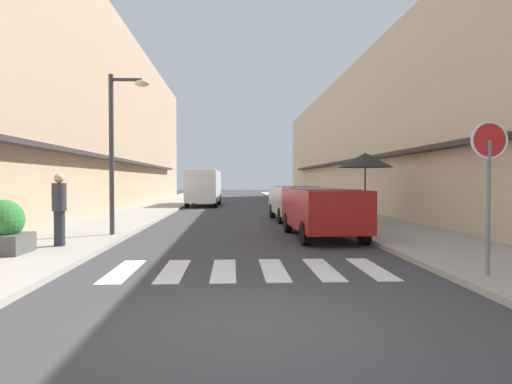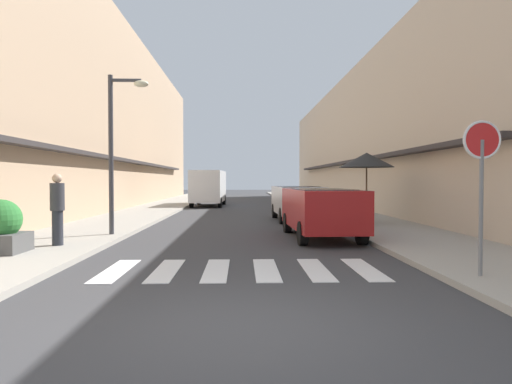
{
  "view_description": "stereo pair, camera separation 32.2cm",
  "coord_description": "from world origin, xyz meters",
  "px_view_note": "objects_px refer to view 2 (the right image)",
  "views": [
    {
      "loc": [
        -0.31,
        -5.1,
        1.72
      ],
      "look_at": [
        0.5,
        10.14,
        1.32
      ],
      "focal_mm": 31.27,
      "sensor_mm": 36.0,
      "label": 1
    },
    {
      "loc": [
        0.01,
        -5.12,
        1.72
      ],
      "look_at": [
        0.5,
        10.14,
        1.32
      ],
      "focal_mm": 31.27,
      "sensor_mm": 36.0,
      "label": 2
    }
  ],
  "objects_px": {
    "pedestrian_walking_near": "(57,207)",
    "parked_car_mid": "(297,199)",
    "delivery_van": "(209,185)",
    "planter_corner": "(1,228)",
    "parked_car_near": "(321,207)",
    "cafe_umbrella": "(367,160)",
    "street_lamp": "(118,136)",
    "round_street_sign": "(482,157)"
  },
  "relations": [
    {
      "from": "delivery_van",
      "to": "planter_corner",
      "type": "xyz_separation_m",
      "value": [
        -3.1,
        -19.89,
        -0.75
      ]
    },
    {
      "from": "parked_car_near",
      "to": "street_lamp",
      "type": "distance_m",
      "value": 6.37
    },
    {
      "from": "parked_car_mid",
      "to": "cafe_umbrella",
      "type": "relative_size",
      "value": 1.64
    },
    {
      "from": "delivery_van",
      "to": "planter_corner",
      "type": "distance_m",
      "value": 20.14
    },
    {
      "from": "delivery_van",
      "to": "round_street_sign",
      "type": "xyz_separation_m",
      "value": [
        6.21,
        -22.57,
        0.7
      ]
    },
    {
      "from": "parked_car_near",
      "to": "parked_car_mid",
      "type": "height_order",
      "value": "same"
    },
    {
      "from": "round_street_sign",
      "to": "pedestrian_walking_near",
      "type": "height_order",
      "value": "round_street_sign"
    },
    {
      "from": "cafe_umbrella",
      "to": "planter_corner",
      "type": "relative_size",
      "value": 2.24
    },
    {
      "from": "parked_car_near",
      "to": "pedestrian_walking_near",
      "type": "bearing_deg",
      "value": -163.62
    },
    {
      "from": "parked_car_near",
      "to": "planter_corner",
      "type": "relative_size",
      "value": 3.81
    },
    {
      "from": "parked_car_near",
      "to": "cafe_umbrella",
      "type": "xyz_separation_m",
      "value": [
        2.35,
        3.5,
        1.54
      ]
    },
    {
      "from": "cafe_umbrella",
      "to": "planter_corner",
      "type": "height_order",
      "value": "cafe_umbrella"
    },
    {
      "from": "round_street_sign",
      "to": "pedestrian_walking_near",
      "type": "distance_m",
      "value": 9.39
    },
    {
      "from": "round_street_sign",
      "to": "cafe_umbrella",
      "type": "height_order",
      "value": "cafe_umbrella"
    },
    {
      "from": "planter_corner",
      "to": "parked_car_near",
      "type": "bearing_deg",
      "value": 22.18
    },
    {
      "from": "round_street_sign",
      "to": "street_lamp",
      "type": "distance_m",
      "value": 9.78
    },
    {
      "from": "delivery_van",
      "to": "planter_corner",
      "type": "relative_size",
      "value": 4.63
    },
    {
      "from": "delivery_van",
      "to": "street_lamp",
      "type": "distance_m",
      "value": 16.69
    },
    {
      "from": "pedestrian_walking_near",
      "to": "parked_car_mid",
      "type": "bearing_deg",
      "value": -28.61
    },
    {
      "from": "parked_car_near",
      "to": "delivery_van",
      "type": "bearing_deg",
      "value": 105.22
    },
    {
      "from": "parked_car_mid",
      "to": "round_street_sign",
      "type": "bearing_deg",
      "value": -81.89
    },
    {
      "from": "parked_car_near",
      "to": "street_lamp",
      "type": "height_order",
      "value": "street_lamp"
    },
    {
      "from": "pedestrian_walking_near",
      "to": "planter_corner",
      "type": "bearing_deg",
      "value": 157.46
    },
    {
      "from": "parked_car_mid",
      "to": "planter_corner",
      "type": "bearing_deg",
      "value": -130.81
    },
    {
      "from": "street_lamp",
      "to": "cafe_umbrella",
      "type": "relative_size",
      "value": 1.78
    },
    {
      "from": "parked_car_mid",
      "to": "delivery_van",
      "type": "relative_size",
      "value": 0.79
    },
    {
      "from": "parked_car_mid",
      "to": "street_lamp",
      "type": "height_order",
      "value": "street_lamp"
    },
    {
      "from": "parked_car_mid",
      "to": "cafe_umbrella",
      "type": "xyz_separation_m",
      "value": [
        2.35,
        -2.25,
        1.54
      ]
    },
    {
      "from": "parked_car_near",
      "to": "parked_car_mid",
      "type": "distance_m",
      "value": 5.75
    },
    {
      "from": "cafe_umbrella",
      "to": "pedestrian_walking_near",
      "type": "distance_m",
      "value": 10.85
    },
    {
      "from": "delivery_van",
      "to": "planter_corner",
      "type": "bearing_deg",
      "value": -98.87
    },
    {
      "from": "parked_car_near",
      "to": "round_street_sign",
      "type": "bearing_deg",
      "value": -74.17
    },
    {
      "from": "parked_car_near",
      "to": "street_lamp",
      "type": "bearing_deg",
      "value": 177.94
    },
    {
      "from": "parked_car_mid",
      "to": "delivery_van",
      "type": "bearing_deg",
      "value": 112.5
    },
    {
      "from": "street_lamp",
      "to": "planter_corner",
      "type": "distance_m",
      "value": 4.42
    },
    {
      "from": "parked_car_near",
      "to": "parked_car_mid",
      "type": "bearing_deg",
      "value": 90.0
    },
    {
      "from": "parked_car_near",
      "to": "cafe_umbrella",
      "type": "height_order",
      "value": "cafe_umbrella"
    },
    {
      "from": "parked_car_mid",
      "to": "cafe_umbrella",
      "type": "bearing_deg",
      "value": -43.81
    },
    {
      "from": "parked_car_mid",
      "to": "round_street_sign",
      "type": "distance_m",
      "value": 11.74
    },
    {
      "from": "round_street_sign",
      "to": "parked_car_mid",
      "type": "bearing_deg",
      "value": 98.11
    },
    {
      "from": "planter_corner",
      "to": "pedestrian_walking_near",
      "type": "bearing_deg",
      "value": 54.56
    },
    {
      "from": "pedestrian_walking_near",
      "to": "round_street_sign",
      "type": "bearing_deg",
      "value": -101.03
    }
  ]
}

